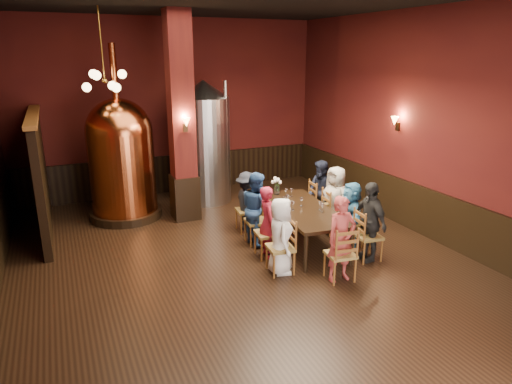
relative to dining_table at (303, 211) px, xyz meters
name	(u,v)px	position (x,y,z in m)	size (l,w,h in m)	color
room	(243,141)	(-1.41, -0.40, 1.56)	(10.00, 10.02, 4.50)	black
wainscot_right	(419,209)	(2.55, -0.40, -0.19)	(0.08, 9.90, 1.00)	black
wainscot_back	(175,173)	(-1.41, 4.56, -0.19)	(7.90, 0.08, 1.00)	black
column	(181,120)	(-1.71, 2.40, 1.56)	(0.58, 0.58, 4.50)	#49130F
partition	(41,176)	(-4.61, 2.80, 0.51)	(0.22, 3.50, 2.40)	black
pendant_cluster	(105,81)	(-3.21, 2.50, 2.41)	(0.90, 0.90, 1.70)	#A57226
sconce_wall	(398,123)	(2.49, 0.40, 1.51)	(0.20, 0.20, 0.36)	black
sconce_column	(185,124)	(-1.71, 2.10, 1.51)	(0.20, 0.20, 0.36)	black
dining_table	(303,211)	(0.00, 0.00, 0.00)	(1.25, 2.49, 0.75)	black
chair_0	(280,247)	(-0.95, -0.90, -0.23)	(0.46, 0.46, 0.92)	brown
person_0	(281,236)	(-0.95, -0.90, -0.02)	(0.65, 0.43, 1.34)	white
chair_1	(268,233)	(-0.88, -0.24, -0.23)	(0.46, 0.46, 0.92)	brown
person_1	(268,222)	(-0.88, -0.24, -0.01)	(0.49, 0.32, 1.35)	maroon
chair_2	(257,221)	(-0.81, 0.42, -0.23)	(0.46, 0.46, 0.92)	brown
person_2	(257,208)	(-0.81, 0.42, 0.04)	(0.71, 0.35, 1.45)	navy
chair_3	(247,210)	(-0.74, 1.09, -0.23)	(0.46, 0.46, 0.92)	brown
person_3	(247,202)	(-0.74, 1.09, -0.04)	(0.83, 0.48, 1.29)	black
chair_4	(368,236)	(0.74, -1.09, -0.23)	(0.46, 0.46, 0.92)	brown
person_4	(369,221)	(0.74, -1.09, 0.05)	(0.86, 0.36, 1.47)	black
chair_5	(350,223)	(0.81, -0.42, -0.23)	(0.46, 0.46, 0.92)	brown
person_5	(351,214)	(0.81, -0.42, -0.04)	(1.20, 0.38, 1.29)	teal
chair_6	(334,212)	(0.88, 0.24, -0.23)	(0.46, 0.46, 0.92)	brown
person_6	(335,200)	(0.88, 0.24, 0.03)	(0.70, 0.46, 1.43)	#BCB5A6
chair_7	(321,203)	(0.95, 0.90, -0.23)	(0.46, 0.46, 0.92)	brown
person_7	(321,192)	(0.95, 0.90, 0.01)	(0.68, 0.34, 1.40)	black
chair_8	(340,254)	(-0.17, -1.54, -0.23)	(0.46, 0.46, 0.92)	brown
person_8	(341,239)	(-0.17, -1.54, 0.04)	(0.53, 0.35, 1.45)	#A83938
copper_kettle	(121,158)	(-2.96, 3.01, 0.71)	(1.79, 1.79, 3.83)	black
steel_vessel	(205,142)	(-0.87, 3.45, 0.82)	(1.55, 1.55, 3.01)	#B2B2B7
rose_vase	(277,183)	(-0.08, 1.01, 0.31)	(0.22, 0.22, 0.38)	white
wine_glass_0	(287,199)	(-0.14, 0.42, 0.15)	(0.07, 0.07, 0.17)	white
wine_glass_1	(286,193)	(0.03, 0.80, 0.15)	(0.07, 0.07, 0.17)	white
wine_glass_2	(301,202)	(0.02, 0.12, 0.15)	(0.07, 0.07, 0.17)	white
wine_glass_3	(284,201)	(-0.28, 0.30, 0.15)	(0.07, 0.07, 0.17)	white
wine_glass_4	(293,206)	(-0.25, -0.02, 0.15)	(0.07, 0.07, 0.17)	white
wine_glass_5	(320,206)	(0.22, -0.24, 0.15)	(0.07, 0.07, 0.17)	white
wine_glass_6	(322,208)	(0.20, -0.35, 0.15)	(0.07, 0.07, 0.17)	white
wine_glass_7	(291,193)	(0.13, 0.75, 0.15)	(0.07, 0.07, 0.17)	white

